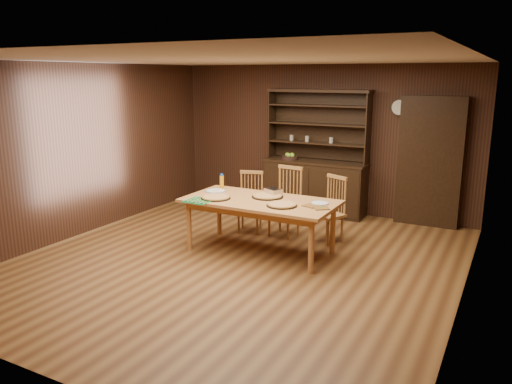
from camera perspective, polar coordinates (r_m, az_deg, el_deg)
The scene contains 20 objects.
floor at distance 6.70m, azimuth -2.06°, elevation -7.90°, with size 6.00×6.00×0.00m, color brown.
room_shell at distance 6.30m, azimuth -2.18°, elevation 5.60°, with size 6.00×6.00×6.00m.
china_hutch at distance 8.93m, azimuth 6.78°, elevation 1.38°, with size 1.84×0.52×2.17m.
doorway at distance 8.50m, azimuth 19.25°, elevation 3.26°, with size 1.00×0.18×2.10m, color black.
wall_clock at distance 8.56m, azimuth 16.08°, elevation 9.28°, with size 0.30×0.05×0.30m.
dining_table at distance 6.84m, azimuth 0.48°, elevation -1.48°, with size 2.09×1.04×0.75m.
chair_left at distance 7.86m, azimuth -0.63°, elevation -0.87°, with size 0.48×0.47×0.95m.
chair_center at distance 7.64m, azimuth 3.54°, elevation -0.80°, with size 0.48×0.46×1.07m.
chair_right at distance 7.43m, azimuth 8.64°, elevation -1.70°, with size 0.53×0.52×0.98m.
pizza_left at distance 6.90m, azimuth -4.62°, elevation -0.61°, with size 0.41×0.41×0.04m.
pizza_right at distance 6.50m, azimuth 2.98°, elevation -1.46°, with size 0.41×0.41×0.04m.
pizza_center at distance 6.96m, azimuth 1.32°, elevation -0.46°, with size 0.44×0.44×0.04m.
cooling_rack at distance 6.79m, azimuth -6.55°, elevation -0.97°, with size 0.33×0.33×0.01m, color #0CA253, non-canonical shape.
plate_left at distance 7.33m, azimuth -4.64°, elevation 0.14°, with size 0.29×0.29×0.02m.
plate_right at distance 6.66m, azimuth 7.30°, elevation -1.27°, with size 0.24×0.24×0.02m.
foil_dish at distance 7.09m, azimuth 1.98°, elevation 0.03°, with size 0.23×0.17×0.09m, color silver.
juice_bottle at distance 7.49m, azimuth -3.93°, elevation 1.19°, with size 0.06×0.06×0.22m.
pot_holder_a at distance 6.43m, azimuth 7.45°, elevation -1.82°, with size 0.19×0.19×0.01m, color #AF141C.
pot_holder_b at distance 6.52m, azimuth 6.34°, elevation -1.57°, with size 0.18×0.18×0.01m, color #AF141C.
fruit_bowl at distance 8.97m, azimuth 3.89°, elevation 4.02°, with size 0.30×0.30×0.12m.
Camera 1 is at (3.14, -5.40, 2.41)m, focal length 35.00 mm.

